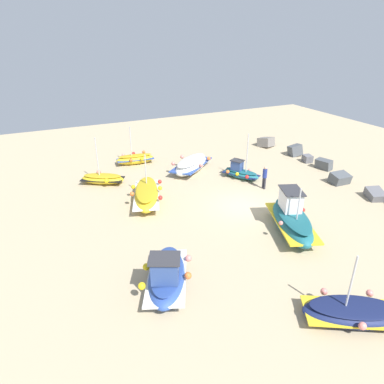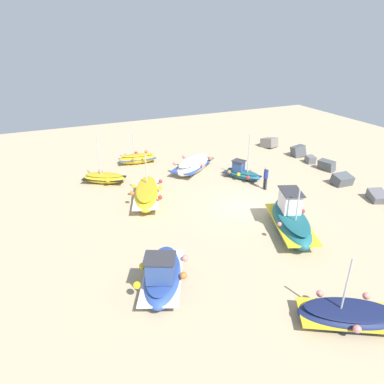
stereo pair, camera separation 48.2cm
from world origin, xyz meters
name	(u,v)px [view 2 (the right image)]	position (x,y,z in m)	size (l,w,h in m)	color
ground_plane	(244,207)	(0.00, 0.00, 0.00)	(53.15, 53.15, 0.00)	tan
fishing_boat_0	(193,165)	(-7.31, -0.44, 0.57)	(4.40, 4.75, 1.18)	white
fishing_boat_1	(291,220)	(3.81, 0.71, 0.80)	(5.34, 3.46, 3.07)	#1E6670
fishing_boat_2	(162,275)	(5.24, -7.60, 0.65)	(4.52, 3.36, 2.11)	#2D4C9E
fishing_boat_3	(147,194)	(-3.38, -5.64, 0.60)	(5.12, 3.17, 3.18)	gold
fishing_boat_4	(242,173)	(-4.34, 2.47, 0.47)	(3.15, 2.44, 3.68)	#1E6670
fishing_boat_5	(104,178)	(-7.91, -7.66, 0.39)	(2.81, 3.49, 3.64)	gold
fishing_boat_6	(348,315)	(10.34, -1.60, 0.42)	(3.36, 4.27, 3.15)	navy
fishing_boat_7	(137,158)	(-11.01, -4.14, 0.47)	(1.81, 3.40, 3.38)	gold
person_walking	(266,177)	(-1.81, 2.90, 1.02)	(0.32, 0.32, 1.76)	#2D2D38
breakwater_rocks	(343,176)	(-0.65, 9.38, 0.42)	(22.06, 2.68, 1.30)	slate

